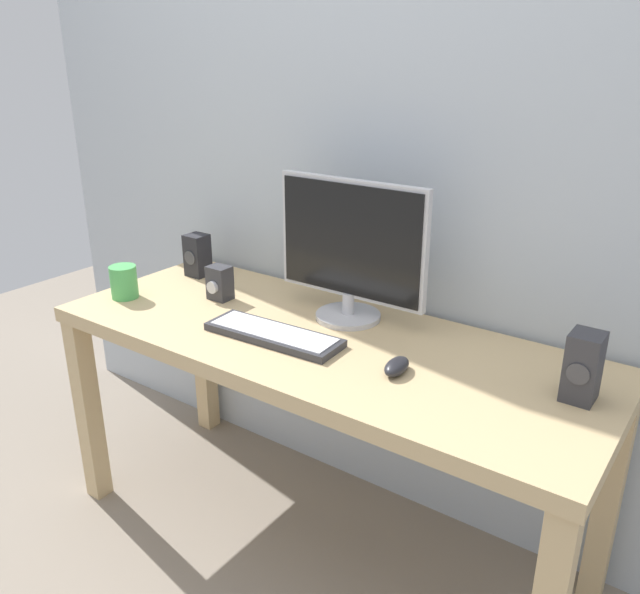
% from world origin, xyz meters
% --- Properties ---
extents(ground_plane, '(6.00, 6.00, 0.00)m').
position_xyz_m(ground_plane, '(0.00, 0.00, 0.00)').
color(ground_plane, gray).
extents(wall_back, '(3.11, 0.04, 3.00)m').
position_xyz_m(wall_back, '(0.00, 0.36, 1.50)').
color(wall_back, '#B2BCC6').
rests_on(wall_back, ground_plane).
extents(desk, '(1.64, 0.64, 0.73)m').
position_xyz_m(desk, '(0.00, 0.00, 0.64)').
color(desk, tan).
rests_on(desk, ground_plane).
extents(monitor, '(0.49, 0.20, 0.43)m').
position_xyz_m(monitor, '(-0.01, 0.16, 0.95)').
color(monitor, silver).
rests_on(monitor, desk).
extents(keyboard_primary, '(0.42, 0.15, 0.02)m').
position_xyz_m(keyboard_primary, '(-0.10, -0.09, 0.74)').
color(keyboard_primary, '#333338').
rests_on(keyboard_primary, desk).
extents(mouse, '(0.06, 0.11, 0.04)m').
position_xyz_m(mouse, '(0.29, -0.07, 0.75)').
color(mouse, '#232328').
rests_on(mouse, desk).
extents(speaker_right, '(0.07, 0.09, 0.17)m').
position_xyz_m(speaker_right, '(0.70, 0.07, 0.81)').
color(speaker_right, '#333338').
rests_on(speaker_right, desk).
extents(speaker_left, '(0.08, 0.08, 0.15)m').
position_xyz_m(speaker_left, '(-0.67, 0.17, 0.80)').
color(speaker_left, '#232328').
rests_on(speaker_left, desk).
extents(audio_controller, '(0.07, 0.07, 0.11)m').
position_xyz_m(audio_controller, '(-0.44, 0.05, 0.78)').
color(audio_controller, '#333338').
rests_on(audio_controller, desk).
extents(coffee_mug, '(0.09, 0.09, 0.11)m').
position_xyz_m(coffee_mug, '(-0.71, -0.13, 0.78)').
color(coffee_mug, '#4CB259').
rests_on(coffee_mug, desk).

